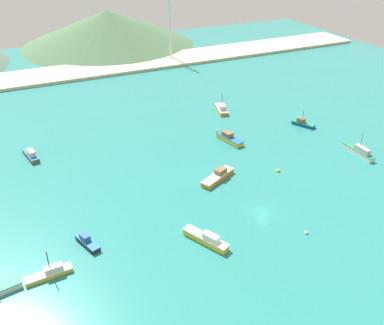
# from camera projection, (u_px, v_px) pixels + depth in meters

# --- Properties ---
(ground) EXTENTS (260.00, 280.00, 0.50)m
(ground) POSITION_uv_depth(u_px,v_px,m) (203.00, 155.00, 123.02)
(ground) COLOR teal
(fishing_boat_1) EXTENTS (6.54, 10.54, 2.57)m
(fishing_boat_1) POSITION_uv_depth(u_px,v_px,m) (206.00, 239.00, 89.59)
(fishing_boat_1) COLOR gold
(fishing_boat_1) RESTS_ON ground
(fishing_boat_2) EXTENTS (3.93, 7.03, 2.14)m
(fishing_boat_2) POSITION_uv_depth(u_px,v_px,m) (87.00, 242.00, 89.06)
(fishing_boat_2) COLOR #232328
(fishing_boat_2) RESTS_ON ground
(fishing_boat_3) EXTENTS (10.95, 7.25, 2.61)m
(fishing_boat_3) POSITION_uv_depth(u_px,v_px,m) (218.00, 176.00, 111.11)
(fishing_boat_3) COLOR orange
(fishing_boat_3) RESTS_ON ground
(fishing_boat_4) EXTENTS (3.76, 8.93, 2.65)m
(fishing_boat_4) POSITION_uv_depth(u_px,v_px,m) (31.00, 155.00, 120.71)
(fishing_boat_4) COLOR brown
(fishing_boat_4) RESTS_ON ground
(fishing_boat_5) EXTENTS (5.22, 7.55, 5.07)m
(fishing_boat_5) POSITION_uv_depth(u_px,v_px,m) (303.00, 123.00, 139.24)
(fishing_boat_5) COLOR #14478C
(fishing_boat_5) RESTS_ON ground
(fishing_boat_6) EXTENTS (5.03, 9.42, 6.17)m
(fishing_boat_6) POSITION_uv_depth(u_px,v_px,m) (222.00, 109.00, 149.00)
(fishing_boat_6) COLOR orange
(fishing_boat_6) RESTS_ON ground
(fishing_boat_7) EXTENTS (8.85, 2.68, 5.75)m
(fishing_boat_7) POSITION_uv_depth(u_px,v_px,m) (50.00, 273.00, 81.41)
(fishing_boat_7) COLOR gold
(fishing_boat_7) RESTS_ON ground
(fishing_boat_9) EXTENTS (4.71, 9.70, 2.66)m
(fishing_boat_9) POSITION_uv_depth(u_px,v_px,m) (229.00, 138.00, 129.48)
(fishing_boat_9) COLOR gold
(fishing_boat_9) RESTS_ON ground
(fishing_boat_10) EXTENTS (2.00, 11.15, 6.86)m
(fishing_boat_10) POSITION_uv_depth(u_px,v_px,m) (359.00, 151.00, 122.33)
(fishing_boat_10) COLOR silver
(fishing_boat_10) RESTS_ON ground
(buoy_0) EXTENTS (0.86, 0.86, 0.86)m
(buoy_0) POSITION_uv_depth(u_px,v_px,m) (306.00, 233.00, 92.53)
(buoy_0) COLOR silver
(buoy_0) RESTS_ON ground
(buoy_1) EXTENTS (0.73, 0.73, 0.73)m
(buoy_1) POSITION_uv_depth(u_px,v_px,m) (217.00, 131.00, 135.72)
(buoy_1) COLOR gold
(buoy_1) RESTS_ON ground
(buoy_2) EXTENTS (1.01, 1.01, 1.01)m
(buoy_2) POSITION_uv_depth(u_px,v_px,m) (278.00, 171.00, 114.65)
(buoy_2) COLOR gold
(buoy_2) RESTS_ON ground
(beach_strip) EXTENTS (247.00, 20.89, 1.20)m
(beach_strip) POSITION_uv_depth(u_px,v_px,m) (114.00, 67.00, 191.02)
(beach_strip) COLOR beige
(beach_strip) RESTS_ON ground
(hill_central) EXTENTS (86.77, 86.77, 17.06)m
(hill_central) POSITION_uv_depth(u_px,v_px,m) (108.00, 28.00, 221.21)
(hill_central) COLOR #476B47
(hill_central) RESTS_ON ground
(radio_tower) EXTENTS (3.06, 2.45, 30.63)m
(radio_tower) POSITION_uv_depth(u_px,v_px,m) (170.00, 25.00, 194.72)
(radio_tower) COLOR silver
(radio_tower) RESTS_ON ground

